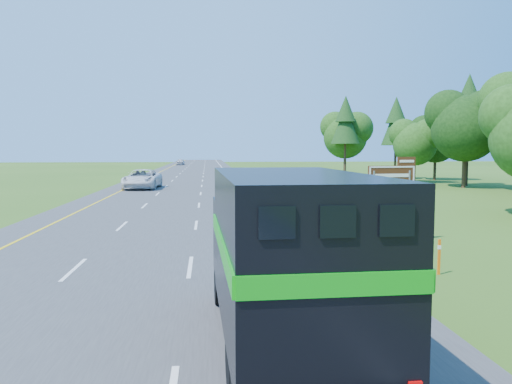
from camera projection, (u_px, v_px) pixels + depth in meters
road at (185, 184)px, 54.68m from camera, size 15.00×260.00×0.04m
lane_markings at (185, 184)px, 54.67m from camera, size 11.15×260.00×0.01m
horse_truck at (284, 257)px, 9.23m from camera, size 2.60×7.73×3.39m
white_suv at (142, 179)px, 48.36m from camera, size 3.44×6.87×1.87m
far_car at (180, 162)px, 122.19m from camera, size 1.96×4.48×1.50m
exit_sign at (392, 187)px, 20.34m from camera, size 2.08×0.33×3.54m
delineator at (439, 256)px, 15.28m from camera, size 0.09×0.05×1.10m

